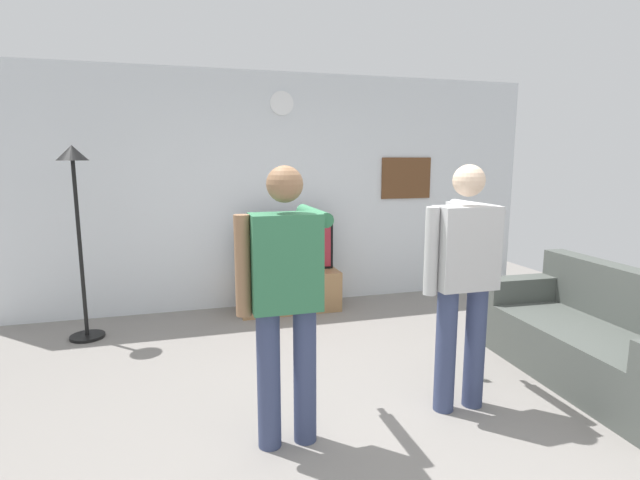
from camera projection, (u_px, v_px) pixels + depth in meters
ground_plane at (369, 431)px, 3.09m from camera, size 8.40×8.40×0.00m
back_wall at (278, 191)px, 5.66m from camera, size 6.40×0.10×2.70m
tv_stand at (289, 291)px, 5.53m from camera, size 1.13×0.51×0.45m
television at (288, 244)px, 5.48m from camera, size 1.06×0.07×0.62m
wall_clock at (282, 103)px, 5.45m from camera, size 0.27×0.03×0.27m
framed_picture at (406, 178)px, 6.02m from camera, size 0.66×0.04×0.51m
floor_lamp at (76, 203)px, 4.47m from camera, size 0.32×0.32×1.85m
person_standing_nearer_lamp at (286, 292)px, 2.82m from camera, size 0.58×0.78×1.69m
person_standing_nearer_couch at (463, 274)px, 3.24m from camera, size 0.60×0.78×1.69m
side_couch at (599, 341)px, 3.77m from camera, size 0.93×1.85×0.87m
beverage_bottle at (471, 362)px, 3.82m from camera, size 0.07×0.07×0.33m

